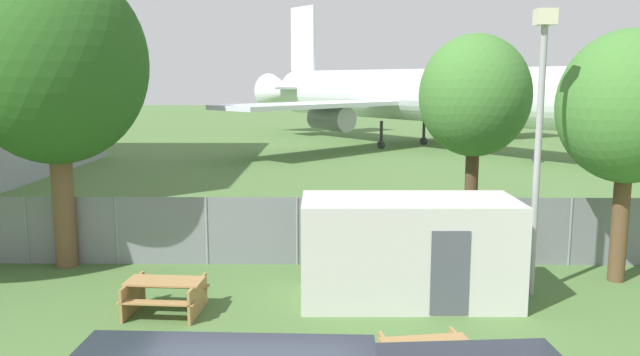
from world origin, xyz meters
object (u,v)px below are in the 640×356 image
tree_near_hangar (629,108)px  tree_far_right (475,97)px  portable_cabin (408,250)px  airplane (415,95)px  picnic_bench_open_grass (165,293)px  tree_behind_benches (55,65)px

tree_near_hangar → tree_far_right: (-2.58, 5.33, 0.13)m
portable_cabin → tree_near_hangar: tree_near_hangar is taller
airplane → portable_cabin: 33.76m
picnic_bench_open_grass → tree_behind_benches: bearing=136.0°
tree_near_hangar → tree_far_right: tree_far_right is taller
airplane → tree_behind_benches: (-13.95, -30.69, 1.60)m
airplane → portable_cabin: airplane is taller
tree_far_right → portable_cabin: bearing=-114.0°
tree_near_hangar → tree_far_right: 5.92m
picnic_bench_open_grass → tree_near_hangar: tree_near_hangar is taller
portable_cabin → tree_behind_benches: bearing=163.5°
airplane → tree_behind_benches: size_ratio=4.07×
portable_cabin → tree_near_hangar: bearing=13.9°
tree_near_hangar → tree_behind_benches: bearing=175.5°
tree_far_right → tree_behind_benches: bearing=-161.2°
tree_near_hangar → tree_behind_benches: 14.88m
portable_cabin → tree_near_hangar: size_ratio=0.78×
picnic_bench_open_grass → tree_near_hangar: 12.06m
picnic_bench_open_grass → tree_near_hangar: (11.13, 2.37, 4.00)m
tree_behind_benches → tree_far_right: bearing=18.8°
picnic_bench_open_grass → tree_behind_benches: (-3.67, 3.54, 5.09)m
airplane → tree_far_right: (-1.73, -26.54, 0.64)m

